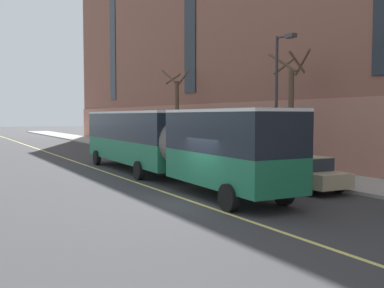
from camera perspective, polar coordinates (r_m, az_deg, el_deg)
ground_plane at (r=17.88m, az=1.95°, el=-7.31°), size 260.00×260.00×0.00m
sidewalk at (r=25.45m, az=15.07°, el=-3.99°), size 4.34×160.00×0.15m
city_bus at (r=24.03m, az=-3.91°, el=0.57°), size 3.29×20.53×3.65m
parked_car_champagne_1 at (r=21.15m, az=13.68°, el=-3.56°), size 2.12×4.84×1.56m
parked_car_black_3 at (r=28.47m, az=0.97°, el=-1.64°), size 1.93×4.39×1.56m
parked_car_navy_4 at (r=39.58m, az=-8.10°, el=-0.19°), size 2.06×4.41×1.56m
street_tree_mid_block at (r=26.58m, az=12.46°, el=4.33°), size 2.11×2.05×7.03m
street_tree_far_uptown at (r=38.50m, az=-1.95°, el=4.17°), size 2.02×1.97×7.15m
street_lamp at (r=24.97m, az=10.99°, el=6.61°), size 0.36×1.48×7.55m
lane_centerline at (r=20.24m, az=-3.78°, el=-6.02°), size 0.16×140.00×0.01m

